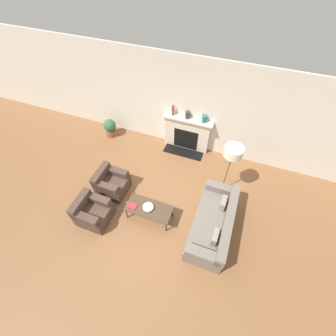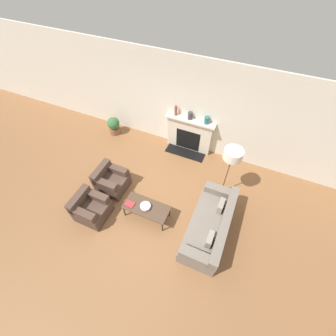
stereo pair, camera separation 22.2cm
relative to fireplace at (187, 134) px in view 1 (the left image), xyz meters
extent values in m
plane|color=brown|center=(-0.25, -2.64, -0.56)|extent=(18.00, 18.00, 0.00)
cube|color=silver|center=(-0.25, 0.14, 0.89)|extent=(18.00, 0.06, 2.90)
cube|color=beige|center=(0.00, 0.01, -0.01)|extent=(1.39, 0.20, 1.10)
cube|color=black|center=(0.00, -0.07, -0.16)|extent=(0.77, 0.04, 0.72)
cube|color=black|center=(0.00, -0.27, -0.55)|extent=(1.25, 0.40, 0.02)
cube|color=beige|center=(0.00, -0.02, 0.56)|extent=(1.51, 0.28, 0.05)
cube|color=slate|center=(1.43, -2.52, -0.35)|extent=(0.85, 2.00, 0.41)
cube|color=slate|center=(1.77, -2.52, 0.02)|extent=(0.20, 2.00, 0.33)
cube|color=slate|center=(1.43, -1.63, -0.04)|extent=(0.78, 0.22, 0.21)
cube|color=slate|center=(1.43, -3.41, -0.04)|extent=(0.78, 0.22, 0.21)
cube|color=gray|center=(1.56, -2.07, -0.01)|extent=(0.12, 0.32, 0.28)
cube|color=gray|center=(1.56, -2.97, -0.01)|extent=(0.12, 0.32, 0.28)
cube|color=#4C382D|center=(-1.36, -3.27, -0.36)|extent=(0.75, 0.73, 0.40)
cube|color=#4C382D|center=(-1.66, -3.27, 0.00)|extent=(0.18, 0.73, 0.31)
cube|color=#4C382D|center=(-1.36, -3.54, -0.06)|extent=(0.68, 0.18, 0.19)
cube|color=#4C382D|center=(-1.36, -3.00, -0.06)|extent=(0.68, 0.18, 0.19)
cube|color=#4C382D|center=(-1.36, -2.34, -0.36)|extent=(0.75, 0.73, 0.40)
cube|color=#4C382D|center=(-1.66, -2.34, 0.00)|extent=(0.18, 0.73, 0.31)
cube|color=#4C382D|center=(-1.36, -2.61, -0.06)|extent=(0.68, 0.18, 0.19)
cube|color=#4C382D|center=(-1.36, -2.06, -0.06)|extent=(0.68, 0.18, 0.19)
cube|color=#4C3828|center=(-0.10, -2.75, -0.15)|extent=(1.14, 0.52, 0.03)
cylinder|color=black|center=(-0.63, -2.97, -0.36)|extent=(0.03, 0.03, 0.40)
cylinder|color=black|center=(0.43, -2.97, -0.36)|extent=(0.03, 0.03, 0.40)
cylinder|color=black|center=(-0.63, -2.52, -0.36)|extent=(0.03, 0.03, 0.40)
cylinder|color=black|center=(0.43, -2.52, -0.36)|extent=(0.03, 0.03, 0.40)
cylinder|color=silver|center=(-0.11, -2.76, -0.12)|extent=(0.09, 0.09, 0.02)
cylinder|color=silver|center=(-0.11, -2.76, -0.09)|extent=(0.26, 0.26, 0.06)
cube|color=#9E2D33|center=(-0.51, -2.84, -0.12)|extent=(0.25, 0.19, 0.02)
cylinder|color=brown|center=(1.46, -1.26, -0.55)|extent=(0.31, 0.31, 0.03)
cylinder|color=brown|center=(1.46, -1.26, 0.17)|extent=(0.03, 0.03, 1.41)
cylinder|color=silver|center=(1.46, -1.26, 0.96)|extent=(0.45, 0.45, 0.24)
cylinder|color=brown|center=(-0.47, 0.01, 0.75)|extent=(0.08, 0.08, 0.31)
cylinder|color=#3D383D|center=(-0.03, 0.01, 0.70)|extent=(0.13, 0.13, 0.22)
cylinder|color=#28666B|center=(0.47, 0.01, 0.70)|extent=(0.14, 0.14, 0.21)
cylinder|color=brown|center=(-2.58, -0.33, -0.45)|extent=(0.36, 0.36, 0.23)
sphere|color=#386B3D|center=(-2.58, -0.33, -0.15)|extent=(0.41, 0.41, 0.41)
camera|label=1|loc=(1.29, -5.16, 4.68)|focal=24.00mm
camera|label=2|loc=(1.50, -5.07, 4.68)|focal=24.00mm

